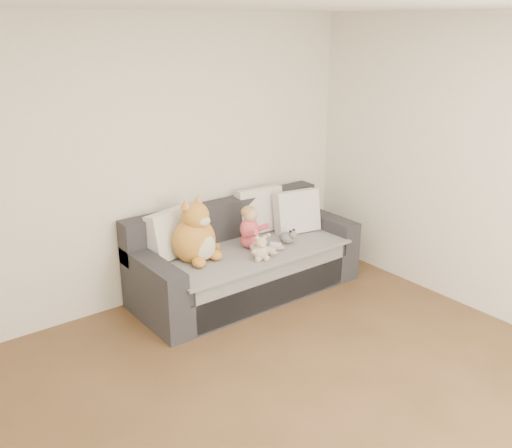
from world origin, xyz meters
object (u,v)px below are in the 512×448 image
(plush_cat, at_px, (196,236))
(teddy_bear, at_px, (261,250))
(sofa, at_px, (244,261))
(toddler, at_px, (253,231))
(sippy_cup, at_px, (265,245))

(plush_cat, relative_size, teddy_bear, 2.62)
(sofa, relative_size, toddler, 5.20)
(sofa, distance_m, toddler, 0.35)
(toddler, distance_m, plush_cat, 0.59)
(toddler, height_order, teddy_bear, toddler)
(sofa, height_order, plush_cat, plush_cat)
(teddy_bear, xyz_separation_m, sippy_cup, (0.14, 0.13, -0.03))
(sofa, relative_size, sippy_cup, 17.32)
(toddler, bearing_deg, sofa, 89.39)
(teddy_bear, bearing_deg, toddler, 89.58)
(sofa, xyz_separation_m, toddler, (0.04, -0.09, 0.34))
(plush_cat, bearing_deg, toddler, -21.17)
(plush_cat, height_order, sippy_cup, plush_cat)
(sofa, height_order, sippy_cup, sofa)
(toddler, relative_size, sippy_cup, 3.33)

